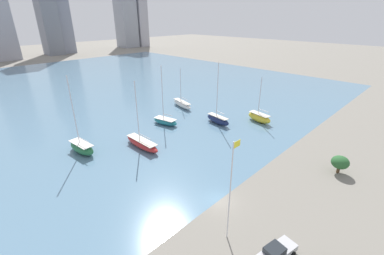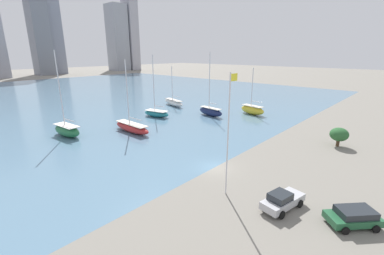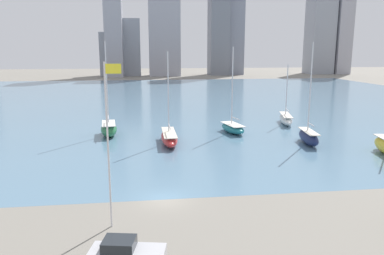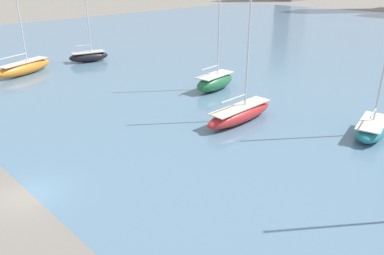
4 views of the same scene
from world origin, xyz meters
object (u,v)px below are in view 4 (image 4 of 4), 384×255
Objects in this scene: sailboat_orange at (24,67)px; sailboat_green at (215,81)px; sailboat_teal at (371,127)px; sailboat_black at (89,56)px; sailboat_red at (240,113)px.

sailboat_orange is 28.75m from sailboat_green.
sailboat_orange is 1.18× the size of sailboat_teal.
sailboat_green is (25.70, 2.98, 0.19)m from sailboat_black.
sailboat_black is 0.89× the size of sailboat_green.
sailboat_green reaches higher than sailboat_black.
sailboat_orange reaches higher than sailboat_teal.
sailboat_teal is at bearing -3.10° from sailboat_orange.
sailboat_orange is 1.11× the size of sailboat_green.
sailboat_orange is 35.04m from sailboat_red.
sailboat_orange is at bearing -167.26° from sailboat_red.
sailboat_black is 0.99× the size of sailboat_red.
sailboat_orange reaches higher than sailboat_red.
sailboat_red is 0.90× the size of sailboat_green.
sailboat_teal reaches higher than sailboat_red.
sailboat_black is at bearing 73.50° from sailboat_orange.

